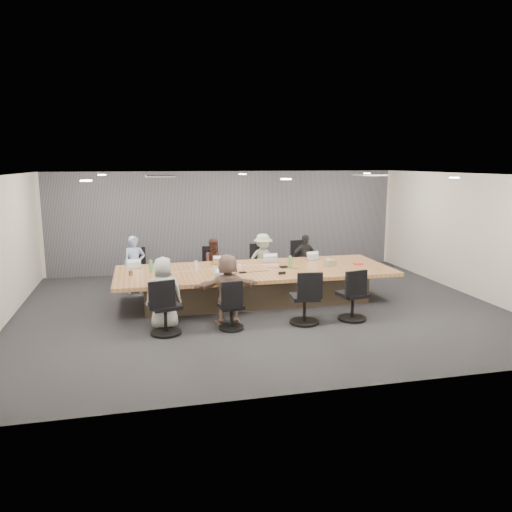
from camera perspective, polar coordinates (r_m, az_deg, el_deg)
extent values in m
cube|color=#292A2D|center=(10.66, 0.50, -5.95)|extent=(10.00, 8.00, 0.00)
cube|color=white|center=(10.21, 0.52, 9.28)|extent=(10.00, 8.00, 0.00)
cube|color=beige|center=(14.22, -3.33, 4.01)|extent=(10.00, 0.00, 2.80)
cube|color=beige|center=(6.61, 8.80, -3.92)|extent=(10.00, 0.00, 2.80)
cube|color=beige|center=(12.50, 23.39, 2.22)|extent=(0.00, 8.00, 2.80)
cube|color=slate|center=(14.15, -3.28, 3.97)|extent=(9.80, 0.04, 2.80)
cube|color=#4F4030|center=(11.04, -0.12, -3.58)|extent=(4.80, 1.40, 0.66)
cube|color=#B77947|center=(10.95, -0.12, -1.70)|extent=(6.00, 2.20, 0.08)
imported|color=#879ACC|center=(12.01, -13.70, -1.00)|extent=(0.51, 0.34, 1.36)
cube|color=#B2B2B7|center=(11.45, -13.72, -1.21)|extent=(0.31, 0.22, 0.02)
imported|color=#38201C|center=(12.14, -4.70, -0.90)|extent=(0.63, 0.50, 1.24)
cube|color=#8C6647|center=(11.58, -4.30, -0.80)|extent=(0.37, 0.28, 0.02)
imported|color=#94A890|center=(12.37, 0.80, -0.47)|extent=(0.92, 0.63, 1.32)
cube|color=#B2B2B7|center=(11.83, 1.44, -0.54)|extent=(0.35, 0.24, 0.02)
imported|color=black|center=(12.67, 5.57, -0.36)|extent=(0.78, 0.41, 1.26)
cube|color=#B2B2B7|center=(12.14, 6.41, -0.31)|extent=(0.36, 0.28, 0.02)
imported|color=#ADB0AD|center=(9.38, -10.49, -4.17)|extent=(0.67, 0.44, 1.35)
cube|color=#8C6647|center=(9.90, -10.67, -2.95)|extent=(0.37, 0.29, 0.02)
imported|color=#7F6053|center=(9.51, -3.26, -3.77)|extent=(1.28, 0.46, 1.36)
cube|color=#B2B2B7|center=(10.02, -3.81, -2.62)|extent=(0.29, 0.20, 0.02)
cylinder|color=#52A451|center=(10.81, -11.92, -1.16)|extent=(0.08, 0.08, 0.27)
cylinder|color=#52A451|center=(11.09, 3.92, -0.66)|extent=(0.08, 0.08, 0.27)
cylinder|color=silver|center=(10.74, -6.88, -1.17)|extent=(0.09, 0.09, 0.24)
cylinder|color=white|center=(10.97, -1.88, -1.22)|extent=(0.09, 0.09, 0.10)
cylinder|color=white|center=(11.83, 8.17, -0.46)|extent=(0.09, 0.09, 0.09)
cylinder|color=brown|center=(10.63, -14.14, -1.91)|extent=(0.10, 0.10, 0.10)
cube|color=black|center=(10.56, -1.56, -1.87)|extent=(0.15, 0.10, 0.03)
cube|color=black|center=(11.13, 3.16, -1.22)|extent=(0.18, 0.13, 0.03)
cube|color=black|center=(10.44, 3.00, -1.95)|extent=(0.15, 0.06, 0.06)
cube|color=gray|center=(11.41, 8.48, -0.78)|extent=(0.27, 0.19, 0.13)
cube|color=red|center=(11.64, 11.58, -0.87)|extent=(0.22, 0.17, 0.04)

